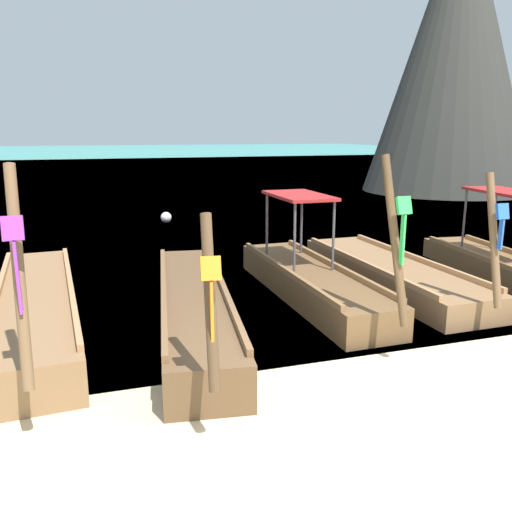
# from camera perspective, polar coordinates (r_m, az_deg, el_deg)

# --- Properties ---
(ground) EXTENTS (120.00, 120.00, 0.00)m
(ground) POSITION_cam_1_polar(r_m,az_deg,el_deg) (6.38, 9.39, -16.28)
(ground) COLOR beige
(sea_water) EXTENTS (120.00, 120.00, 0.00)m
(sea_water) POSITION_cam_1_polar(r_m,az_deg,el_deg) (66.31, -15.68, 10.21)
(sea_water) COLOR #2DB29E
(sea_water) RESTS_ON ground
(longtail_boat_violet_ribbon) EXTENTS (1.56, 6.71, 2.83)m
(longtail_boat_violet_ribbon) POSITION_cam_1_polar(r_m,az_deg,el_deg) (9.33, -22.69, -5.28)
(longtail_boat_violet_ribbon) COLOR olive
(longtail_boat_violet_ribbon) RESTS_ON ground
(longtail_boat_orange_ribbon) EXTENTS (1.83, 6.55, 2.33)m
(longtail_boat_orange_ribbon) POSITION_cam_1_polar(r_m,az_deg,el_deg) (8.73, -6.74, -5.56)
(longtail_boat_orange_ribbon) COLOR brown
(longtail_boat_orange_ribbon) RESTS_ON ground
(longtail_boat_green_ribbon) EXTENTS (1.19, 5.73, 2.83)m
(longtail_boat_green_ribbon) POSITION_cam_1_polar(r_m,az_deg,el_deg) (10.15, 5.94, -2.64)
(longtail_boat_green_ribbon) COLOR brown
(longtail_boat_green_ribbon) RESTS_ON ground
(longtail_boat_blue_ribbon) EXTENTS (1.44, 5.76, 2.53)m
(longtail_boat_blue_ribbon) POSITION_cam_1_polar(r_m,az_deg,el_deg) (11.28, 14.40, -1.84)
(longtail_boat_blue_ribbon) COLOR olive
(longtail_boat_blue_ribbon) RESTS_ON ground
(karst_rock) EXTENTS (9.24, 8.70, 14.51)m
(karst_rock) POSITION_cam_1_polar(r_m,az_deg,el_deg) (30.62, 21.16, 19.85)
(karst_rock) COLOR #383833
(karst_rock) RESTS_ON ground
(mooring_buoy_far) EXTENTS (0.38, 0.38, 0.38)m
(mooring_buoy_far) POSITION_cam_1_polar(r_m,az_deg,el_deg) (18.69, -9.74, 4.15)
(mooring_buoy_far) COLOR white
(mooring_buoy_far) RESTS_ON sea_water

